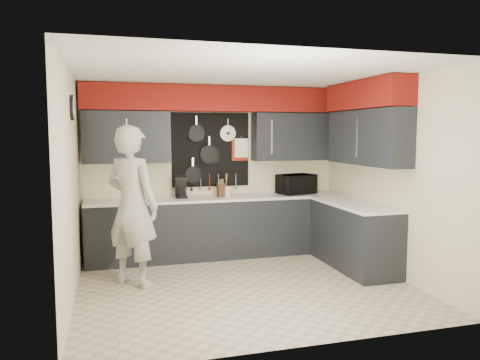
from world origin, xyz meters
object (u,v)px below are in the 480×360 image
object	(u,v)px
microwave	(296,184)
coffee_maker	(181,187)
person	(132,206)
utensil_crock	(227,191)
knife_block	(221,190)

from	to	relation	value
microwave	coffee_maker	bearing A→B (deg)	161.48
person	microwave	bearing A→B (deg)	-116.20
person	coffee_maker	bearing A→B (deg)	-83.35
microwave	utensil_crock	xyz separation A→B (m)	(-1.15, -0.00, -0.08)
microwave	knife_block	bearing A→B (deg)	165.31
microwave	utensil_crock	distance (m)	1.15
knife_block	utensil_crock	world-z (taller)	knife_block
person	knife_block	bearing A→B (deg)	-101.82
person	utensil_crock	bearing A→B (deg)	-102.39
utensil_crock	coffee_maker	xyz separation A→B (m)	(-0.69, 0.05, 0.09)
knife_block	coffee_maker	world-z (taller)	coffee_maker
coffee_maker	person	size ratio (longest dim) A/B	0.16
knife_block	person	xyz separation A→B (m)	(-1.36, -1.00, -0.04)
microwave	person	bearing A→B (deg)	-175.03
knife_block	coffee_maker	bearing A→B (deg)	160.84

